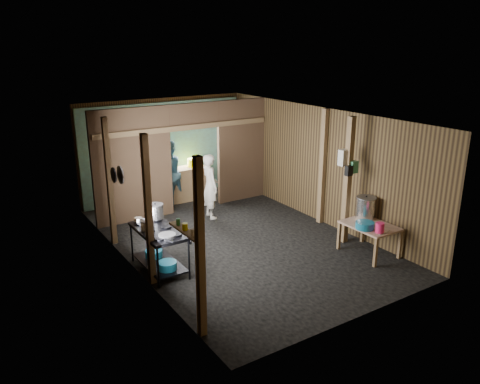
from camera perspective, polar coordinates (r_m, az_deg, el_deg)
floor at (r=10.04m, az=-0.62°, el=-5.70°), size 4.50×7.00×0.00m
ceiling at (r=9.32m, az=-0.67°, el=9.14°), size 4.50×7.00×0.00m
wall_back at (r=12.61m, az=-9.16°, el=5.17°), size 4.50×0.00×2.60m
wall_front at (r=7.05m, az=14.72°, el=-5.32°), size 4.50×0.00×2.60m
wall_left at (r=8.67m, az=-13.35°, el=-0.85°), size 0.00×7.00×2.60m
wall_right at (r=10.92m, az=9.43°, el=3.21°), size 0.00×7.00×2.60m
partition_left at (r=10.96m, az=-12.73°, el=3.07°), size 1.85×0.10×2.60m
partition_right at (r=12.21m, az=0.13°, el=4.99°), size 1.35×0.10×2.60m
partition_header at (r=11.38m, az=-5.55°, el=9.09°), size 1.30×0.10×0.60m
turquoise_panel at (r=12.57m, az=-9.04°, el=4.90°), size 4.40×0.06×2.50m
back_counter at (r=12.47m, az=-6.68°, el=0.97°), size 1.20×0.50×0.85m
wall_clock at (r=12.51m, az=-8.05°, el=7.92°), size 0.20×0.03×0.20m
post_left_a at (r=6.46m, az=-4.81°, el=-6.95°), size 0.10×0.12×2.60m
post_left_b at (r=7.98m, az=-10.92°, el=-2.31°), size 0.10×0.12×2.60m
post_left_c at (r=9.78m, az=-15.36°, el=1.12°), size 0.10×0.12×2.60m
post_right at (r=10.73m, az=9.86°, el=2.93°), size 0.10×0.12×2.60m
post_free at (r=9.75m, az=12.75°, el=1.25°), size 0.12×0.12×2.60m
cross_beam at (r=11.26m, az=-6.53°, el=7.69°), size 4.40×0.12×0.12m
pan_lid_big at (r=8.95m, az=-14.14°, el=2.01°), size 0.03×0.34×0.34m
pan_lid_small at (r=9.34m, az=-14.90°, el=1.97°), size 0.03×0.30×0.30m
wall_shelf at (r=6.84m, az=-6.59°, el=-4.64°), size 0.14×0.80×0.03m
jar_white at (r=6.61m, az=-5.64°, el=-4.82°), size 0.07×0.07×0.10m
jar_yellow at (r=6.82m, az=-6.61°, el=-4.13°), size 0.08×0.08×0.10m
jar_green at (r=7.00m, az=-7.41°, el=-3.56°), size 0.06×0.06×0.10m
bag_white at (r=9.64m, az=12.40°, el=4.06°), size 0.22×0.15×0.32m
bag_green at (r=9.68m, az=13.42°, el=2.93°), size 0.16×0.12×0.24m
bag_black at (r=9.58m, az=12.89°, el=2.51°), size 0.14×0.10×0.20m
gas_range at (r=8.73m, az=-9.65°, el=-6.85°), size 0.69×1.34×0.79m
prep_table at (r=9.62m, az=15.17°, el=-5.48°), size 0.74×1.02×0.60m
stove_pot_large at (r=9.02m, az=-10.09°, el=-2.42°), size 0.40×0.40×0.32m
stove_pot_med at (r=8.53m, az=-10.99°, el=-4.01°), size 0.29×0.29×0.22m
stove_saucepan at (r=8.94m, az=-12.07°, el=-3.34°), size 0.17×0.17×0.10m
frying_pan at (r=8.24m, az=-8.71°, el=-5.17°), size 0.44×0.58×0.07m
blue_tub_front at (r=8.54m, az=-8.70°, el=-8.69°), size 0.34×0.34×0.14m
blue_tub_back at (r=9.04m, az=-10.28°, el=-7.25°), size 0.32×0.32×0.13m
stock_pot at (r=9.77m, az=14.80°, el=-1.87°), size 0.45×0.45×0.46m
wash_basin at (r=9.28m, az=14.71°, el=-3.88°), size 0.45×0.45×0.13m
pink_bucket at (r=9.15m, az=16.39°, el=-4.12°), size 0.18×0.18×0.19m
knife at (r=9.19m, az=16.95°, el=-4.68°), size 0.30×0.06×0.01m
yellow_tub at (r=12.46m, az=-5.47°, el=3.53°), size 0.37×0.37×0.21m
cook at (r=11.05m, az=-3.58°, el=0.69°), size 0.43×0.59×1.52m
worker_back at (r=12.06m, az=-8.58°, el=2.28°), size 0.96×0.85×1.64m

